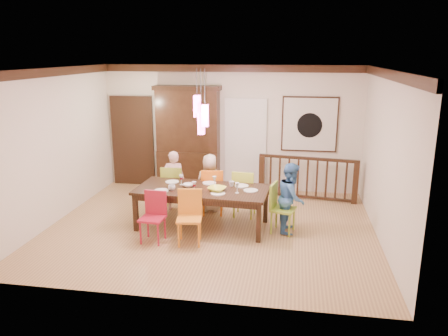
% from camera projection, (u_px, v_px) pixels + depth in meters
% --- Properties ---
extents(floor, '(6.00, 6.00, 0.00)m').
position_uv_depth(floor, '(211.00, 227.00, 8.17)').
color(floor, '#A2784E').
rests_on(floor, ground).
extents(ceiling, '(6.00, 6.00, 0.00)m').
position_uv_depth(ceiling, '(210.00, 69.00, 7.43)').
color(ceiling, white).
rests_on(ceiling, wall_back).
extents(wall_back, '(6.00, 0.00, 6.00)m').
position_uv_depth(wall_back, '(231.00, 128.00, 10.19)').
color(wall_back, silver).
rests_on(wall_back, floor).
extents(wall_left, '(0.00, 5.00, 5.00)m').
position_uv_depth(wall_left, '(55.00, 146.00, 8.27)').
color(wall_left, silver).
rests_on(wall_left, floor).
extents(wall_right, '(0.00, 5.00, 5.00)m').
position_uv_depth(wall_right, '(385.00, 158.00, 7.33)').
color(wall_right, silver).
rests_on(wall_right, floor).
extents(crown_molding, '(6.00, 5.00, 0.16)m').
position_uv_depth(crown_molding, '(210.00, 74.00, 7.45)').
color(crown_molding, black).
rests_on(crown_molding, wall_back).
extents(panel_door, '(1.04, 0.07, 2.24)m').
position_uv_depth(panel_door, '(133.00, 142.00, 10.62)').
color(panel_door, black).
rests_on(panel_door, wall_back).
extents(white_doorway, '(0.97, 0.05, 2.22)m').
position_uv_depth(white_doorway, '(245.00, 146.00, 10.20)').
color(white_doorway, silver).
rests_on(white_doorway, wall_back).
extents(painting, '(1.25, 0.06, 1.25)m').
position_uv_depth(painting, '(310.00, 124.00, 9.83)').
color(painting, black).
rests_on(painting, wall_back).
extents(pendant_cluster, '(0.27, 0.21, 1.14)m').
position_uv_depth(pendant_cluster, '(201.00, 115.00, 7.68)').
color(pendant_cluster, '#F649A2').
rests_on(pendant_cluster, ceiling).
extents(dining_table, '(2.47, 1.24, 0.75)m').
position_uv_depth(dining_table, '(202.00, 192.00, 8.04)').
color(dining_table, black).
rests_on(dining_table, floor).
extents(chair_far_left, '(0.45, 0.45, 0.95)m').
position_uv_depth(chair_far_left, '(174.00, 185.00, 8.95)').
color(chair_far_left, '#9CB431').
rests_on(chair_far_left, floor).
extents(chair_far_mid, '(0.48, 0.48, 0.95)m').
position_uv_depth(chair_far_mid, '(213.00, 188.00, 8.74)').
color(chair_far_mid, orange).
rests_on(chair_far_mid, floor).
extents(chair_far_right, '(0.47, 0.47, 0.95)m').
position_uv_depth(chair_far_right, '(245.00, 190.00, 8.62)').
color(chair_far_right, '#B4C733').
rests_on(chair_far_right, floor).
extents(chair_near_left, '(0.42, 0.42, 0.87)m').
position_uv_depth(chair_near_left, '(152.00, 214.00, 7.43)').
color(chair_near_left, '#AA182E').
rests_on(chair_near_left, floor).
extents(chair_near_mid, '(0.47, 0.47, 0.92)m').
position_uv_depth(chair_near_mid, '(189.00, 214.00, 7.35)').
color(chair_near_mid, orange).
rests_on(chair_near_mid, floor).
extents(chair_end_right, '(0.49, 0.49, 0.91)m').
position_uv_depth(chair_end_right, '(283.00, 205.00, 7.82)').
color(chair_end_right, '#98B92F').
rests_on(chair_end_right, floor).
extents(china_hutch, '(1.54, 0.46, 2.44)m').
position_uv_depth(china_hutch, '(188.00, 138.00, 10.20)').
color(china_hutch, black).
rests_on(china_hutch, floor).
extents(balustrade, '(2.18, 0.38, 0.96)m').
position_uv_depth(balustrade, '(307.00, 177.00, 9.62)').
color(balustrade, black).
rests_on(balustrade, floor).
extents(person_far_left, '(0.49, 0.35, 1.25)m').
position_uv_depth(person_far_left, '(174.00, 181.00, 8.93)').
color(person_far_left, '#FFC3C2').
rests_on(person_far_left, floor).
extents(person_far_mid, '(0.65, 0.49, 1.19)m').
position_uv_depth(person_far_mid, '(210.00, 183.00, 8.88)').
color(person_far_mid, beige).
rests_on(person_far_mid, floor).
extents(person_end_right, '(0.52, 0.65, 1.28)m').
position_uv_depth(person_end_right, '(291.00, 198.00, 7.85)').
color(person_end_right, '#437ABD').
rests_on(person_end_right, floor).
extents(serving_bowl, '(0.39, 0.39, 0.08)m').
position_uv_depth(serving_bowl, '(217.00, 189.00, 7.84)').
color(serving_bowl, '#D4D73D').
rests_on(serving_bowl, dining_table).
extents(small_bowl, '(0.24, 0.24, 0.06)m').
position_uv_depth(small_bowl, '(188.00, 185.00, 8.10)').
color(small_bowl, white).
rests_on(small_bowl, dining_table).
extents(cup_left, '(0.14, 0.14, 0.10)m').
position_uv_depth(cup_left, '(172.00, 188.00, 7.89)').
color(cup_left, silver).
rests_on(cup_left, dining_table).
extents(cup_right, '(0.14, 0.14, 0.10)m').
position_uv_depth(cup_right, '(232.00, 184.00, 8.13)').
color(cup_right, silver).
rests_on(cup_right, dining_table).
extents(plate_far_left, '(0.26, 0.26, 0.01)m').
position_uv_depth(plate_far_left, '(172.00, 182.00, 8.39)').
color(plate_far_left, white).
rests_on(plate_far_left, dining_table).
extents(plate_far_mid, '(0.26, 0.26, 0.01)m').
position_uv_depth(plate_far_mid, '(209.00, 183.00, 8.32)').
color(plate_far_mid, white).
rests_on(plate_far_mid, dining_table).
extents(plate_far_right, '(0.26, 0.26, 0.01)m').
position_uv_depth(plate_far_right, '(242.00, 186.00, 8.14)').
color(plate_far_right, white).
rests_on(plate_far_right, dining_table).
extents(plate_near_left, '(0.26, 0.26, 0.01)m').
position_uv_depth(plate_near_left, '(161.00, 191.00, 7.87)').
color(plate_near_left, white).
rests_on(plate_near_left, dining_table).
extents(plate_near_mid, '(0.26, 0.26, 0.01)m').
position_uv_depth(plate_near_mid, '(218.00, 193.00, 7.70)').
color(plate_near_mid, white).
rests_on(plate_near_mid, dining_table).
extents(plate_end_right, '(0.26, 0.26, 0.01)m').
position_uv_depth(plate_end_right, '(251.00, 190.00, 7.87)').
color(plate_end_right, white).
rests_on(plate_end_right, dining_table).
extents(wine_glass_a, '(0.08, 0.08, 0.19)m').
position_uv_depth(wine_glass_a, '(181.00, 180.00, 8.22)').
color(wine_glass_a, '#590C19').
rests_on(wine_glass_a, dining_table).
extents(wine_glass_b, '(0.08, 0.08, 0.19)m').
position_uv_depth(wine_glass_b, '(215.00, 181.00, 8.13)').
color(wine_glass_b, silver).
rests_on(wine_glass_b, dining_table).
extents(wine_glass_c, '(0.08, 0.08, 0.19)m').
position_uv_depth(wine_glass_c, '(194.00, 187.00, 7.79)').
color(wine_glass_c, '#590C19').
rests_on(wine_glass_c, dining_table).
extents(wine_glass_d, '(0.08, 0.08, 0.19)m').
position_uv_depth(wine_glass_d, '(237.00, 188.00, 7.73)').
color(wine_glass_d, silver).
rests_on(wine_glass_d, dining_table).
extents(napkin, '(0.18, 0.14, 0.01)m').
position_uv_depth(napkin, '(192.00, 194.00, 7.66)').
color(napkin, '#D83359').
rests_on(napkin, dining_table).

